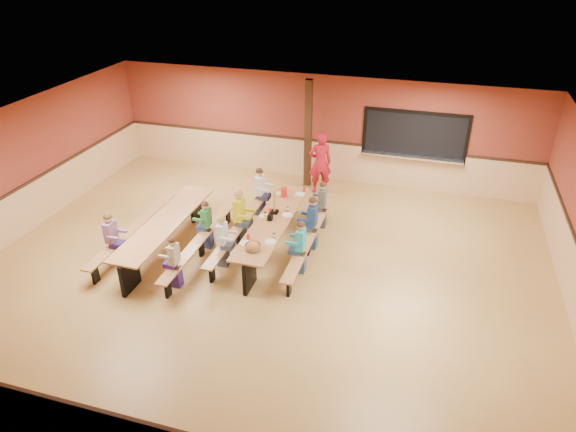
% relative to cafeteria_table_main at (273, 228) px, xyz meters
% --- Properties ---
extents(ground, '(12.00, 12.00, 0.00)m').
position_rel_cafeteria_table_main_xyz_m(ground, '(0.08, -0.89, -0.53)').
color(ground, olive).
rests_on(ground, ground).
extents(room_envelope, '(12.04, 10.04, 3.02)m').
position_rel_cafeteria_table_main_xyz_m(room_envelope, '(0.08, -0.89, 0.16)').
color(room_envelope, maroon).
rests_on(room_envelope, ground).
extents(kitchen_pass_through, '(2.78, 0.28, 1.38)m').
position_rel_cafeteria_table_main_xyz_m(kitchen_pass_through, '(2.68, 4.07, 0.96)').
color(kitchen_pass_through, black).
rests_on(kitchen_pass_through, ground).
extents(structural_post, '(0.18, 0.18, 3.00)m').
position_rel_cafeteria_table_main_xyz_m(structural_post, '(-0.12, 3.51, 0.97)').
color(structural_post, '#311C10').
rests_on(structural_post, ground).
extents(cafeteria_table_main, '(1.91, 3.70, 0.74)m').
position_rel_cafeteria_table_main_xyz_m(cafeteria_table_main, '(0.00, 0.00, 0.00)').
color(cafeteria_table_main, '#A36B40').
rests_on(cafeteria_table_main, ground).
extents(cafeteria_table_second, '(1.91, 3.70, 0.74)m').
position_rel_cafeteria_table_main_xyz_m(cafeteria_table_second, '(-2.27, -0.72, 0.00)').
color(cafeteria_table_second, '#A36B40').
rests_on(cafeteria_table_second, ground).
extents(seated_child_white_left, '(0.36, 0.30, 1.20)m').
position_rel_cafeteria_table_main_xyz_m(seated_child_white_left, '(-0.83, -0.94, 0.07)').
color(seated_child_white_left, silver).
rests_on(seated_child_white_left, ground).
extents(seated_adult_yellow, '(0.42, 0.34, 1.31)m').
position_rel_cafeteria_table_main_xyz_m(seated_adult_yellow, '(-0.82, 0.07, 0.13)').
color(seated_adult_yellow, '#CEC813').
rests_on(seated_adult_yellow, ground).
extents(seated_child_grey_left, '(0.39, 0.32, 1.24)m').
position_rel_cafeteria_table_main_xyz_m(seated_child_grey_left, '(-0.83, 1.47, 0.10)').
color(seated_child_grey_left, white).
rests_on(seated_child_grey_left, ground).
extents(seated_child_teal_right, '(0.36, 0.30, 1.20)m').
position_rel_cafeteria_table_main_xyz_m(seated_child_teal_right, '(0.83, -0.70, 0.07)').
color(seated_child_teal_right, teal).
rests_on(seated_child_teal_right, ground).
extents(seated_child_navy_right, '(0.39, 0.32, 1.25)m').
position_rel_cafeteria_table_main_xyz_m(seated_child_navy_right, '(0.83, 0.30, 0.10)').
color(seated_child_navy_right, navy).
rests_on(seated_child_navy_right, ground).
extents(seated_child_char_right, '(0.35, 0.29, 1.17)m').
position_rel_cafeteria_table_main_xyz_m(seated_child_char_right, '(0.83, 1.29, 0.06)').
color(seated_child_char_right, '#434A4C').
rests_on(seated_child_char_right, ground).
extents(seated_child_purple_sec, '(0.37, 0.30, 1.21)m').
position_rel_cafeteria_table_main_xyz_m(seated_child_purple_sec, '(-3.10, -1.56, 0.08)').
color(seated_child_purple_sec, '#7D5476').
rests_on(seated_child_purple_sec, ground).
extents(seated_child_green_sec, '(0.34, 0.28, 1.15)m').
position_rel_cafeteria_table_main_xyz_m(seated_child_green_sec, '(-1.45, -0.36, 0.05)').
color(seated_child_green_sec, '#2A6C36').
rests_on(seated_child_green_sec, ground).
extents(seated_child_tan_sec, '(0.33, 0.27, 1.13)m').
position_rel_cafeteria_table_main_xyz_m(seated_child_tan_sec, '(-1.45, -1.90, 0.04)').
color(seated_child_tan_sec, '#B3A990').
rests_on(seated_child_tan_sec, ground).
extents(standing_woman, '(0.75, 0.64, 1.73)m').
position_rel_cafeteria_table_main_xyz_m(standing_woman, '(0.32, 3.17, 0.34)').
color(standing_woman, '#AD1324').
rests_on(standing_woman, ground).
extents(punch_pitcher, '(0.16, 0.16, 0.22)m').
position_rel_cafeteria_table_main_xyz_m(punch_pitcher, '(-0.10, 1.17, 0.32)').
color(punch_pitcher, red).
rests_on(punch_pitcher, cafeteria_table_main).
extents(chip_bowl, '(0.32, 0.32, 0.15)m').
position_rel_cafeteria_table_main_xyz_m(chip_bowl, '(-0.01, -1.27, 0.29)').
color(chip_bowl, orange).
rests_on(chip_bowl, cafeteria_table_main).
extents(napkin_dispenser, '(0.10, 0.14, 0.13)m').
position_rel_cafeteria_table_main_xyz_m(napkin_dispenser, '(-0.06, -0.01, 0.28)').
color(napkin_dispenser, black).
rests_on(napkin_dispenser, cafeteria_table_main).
extents(condiment_mustard, '(0.06, 0.06, 0.17)m').
position_rel_cafeteria_table_main_xyz_m(condiment_mustard, '(-0.15, -0.09, 0.30)').
color(condiment_mustard, yellow).
rests_on(condiment_mustard, cafeteria_table_main).
extents(condiment_ketchup, '(0.06, 0.06, 0.17)m').
position_rel_cafeteria_table_main_xyz_m(condiment_ketchup, '(-0.19, 0.03, 0.30)').
color(condiment_ketchup, '#B2140F').
rests_on(condiment_ketchup, cafeteria_table_main).
extents(table_paddle, '(0.16, 0.16, 0.56)m').
position_rel_cafeteria_table_main_xyz_m(table_paddle, '(-0.06, 0.32, 0.35)').
color(table_paddle, black).
rests_on(table_paddle, cafeteria_table_main).
extents(place_settings, '(0.65, 3.30, 0.11)m').
position_rel_cafeteria_table_main_xyz_m(place_settings, '(-0.00, 0.00, 0.27)').
color(place_settings, beige).
rests_on(place_settings, cafeteria_table_main).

